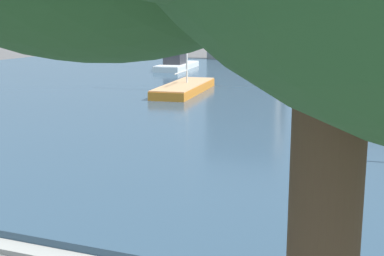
# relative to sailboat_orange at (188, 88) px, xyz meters

# --- Properties ---
(harbor_water) EXTENTS (78.26, 52.58, 0.30)m
(harbor_water) POSITION_rel_sailboat_orange_xyz_m (7.97, 2.09, -0.31)
(harbor_water) COLOR #334C60
(harbor_water) RESTS_ON ground
(sailboat_orange) EXTENTS (3.27, 9.68, 8.71)m
(sailboat_orange) POSITION_rel_sailboat_orange_xyz_m (0.00, 0.00, 0.00)
(sailboat_orange) COLOR orange
(sailboat_orange) RESTS_ON ground
(sailboat_white) EXTENTS (3.28, 9.06, 7.85)m
(sailboat_white) POSITION_rel_sailboat_orange_xyz_m (-7.07, 14.91, 0.17)
(sailboat_white) COLOR white
(sailboat_white) RESTS_ON ground
(townhouse_end_terrace) EXTENTS (8.89, 5.92, 12.86)m
(townhouse_end_terrace) POSITION_rel_sailboat_orange_xyz_m (-4.60, 30.84, 5.99)
(townhouse_end_terrace) COLOR gray
(townhouse_end_terrace) RESTS_ON ground
(townhouse_tall_gabled) EXTENTS (5.80, 5.25, 13.39)m
(townhouse_tall_gabled) POSITION_rel_sailboat_orange_xyz_m (5.08, 33.76, 6.25)
(townhouse_tall_gabled) COLOR tan
(townhouse_tall_gabled) RESTS_ON ground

